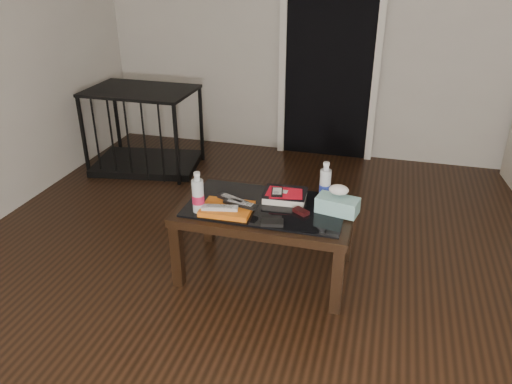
% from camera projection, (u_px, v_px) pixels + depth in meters
% --- Properties ---
extents(ground, '(5.00, 5.00, 0.00)m').
position_uv_depth(ground, '(330.00, 330.00, 2.61)').
color(ground, black).
rests_on(ground, ground).
extents(doorway, '(0.90, 0.08, 2.07)m').
position_uv_depth(doorway, '(330.00, 45.00, 4.38)').
color(doorway, black).
rests_on(doorway, ground).
extents(coffee_table, '(1.00, 0.60, 0.46)m').
position_uv_depth(coffee_table, '(266.00, 215.00, 2.90)').
color(coffee_table, black).
rests_on(coffee_table, ground).
extents(pet_crate, '(0.99, 0.74, 0.71)m').
position_uv_depth(pet_crate, '(146.00, 142.00, 4.45)').
color(pet_crate, black).
rests_on(pet_crate, ground).
extents(magazines, '(0.29, 0.22, 0.03)m').
position_uv_depth(magazines, '(227.00, 209.00, 2.80)').
color(magazines, '#D56314').
rests_on(magazines, coffee_table).
extents(remote_silver, '(0.21, 0.09, 0.02)m').
position_uv_depth(remote_silver, '(220.00, 208.00, 2.76)').
color(remote_silver, '#B6B7BB').
rests_on(remote_silver, magazines).
extents(remote_black_front, '(0.21, 0.09, 0.02)m').
position_uv_depth(remote_black_front, '(240.00, 204.00, 2.80)').
color(remote_black_front, black).
rests_on(remote_black_front, magazines).
extents(remote_black_back, '(0.20, 0.13, 0.02)m').
position_uv_depth(remote_black_back, '(233.00, 199.00, 2.85)').
color(remote_black_back, black).
rests_on(remote_black_back, magazines).
extents(textbook, '(0.26, 0.22, 0.05)m').
position_uv_depth(textbook, '(285.00, 196.00, 2.93)').
color(textbook, black).
rests_on(textbook, coffee_table).
extents(dvd_mailers, '(0.19, 0.14, 0.01)m').
position_uv_depth(dvd_mailers, '(283.00, 192.00, 2.92)').
color(dvd_mailers, red).
rests_on(dvd_mailers, textbook).
extents(ipod, '(0.08, 0.11, 0.02)m').
position_uv_depth(ipod, '(277.00, 192.00, 2.89)').
color(ipod, black).
rests_on(ipod, dvd_mailers).
extents(flip_phone, '(0.10, 0.09, 0.02)m').
position_uv_depth(flip_phone, '(301.00, 211.00, 2.78)').
color(flip_phone, black).
rests_on(flip_phone, coffee_table).
extents(wallet, '(0.13, 0.09, 0.02)m').
position_uv_depth(wallet, '(272.00, 222.00, 2.67)').
color(wallet, black).
rests_on(wallet, coffee_table).
extents(water_bottle_left, '(0.08, 0.08, 0.24)m').
position_uv_depth(water_bottle_left, '(198.00, 192.00, 2.76)').
color(water_bottle_left, silver).
rests_on(water_bottle_left, coffee_table).
extents(water_bottle_right, '(0.08, 0.08, 0.24)m').
position_uv_depth(water_bottle_right, '(325.00, 181.00, 2.88)').
color(water_bottle_right, silver).
rests_on(water_bottle_right, coffee_table).
extents(tissue_box, '(0.25, 0.16, 0.09)m').
position_uv_depth(tissue_box, '(338.00, 205.00, 2.78)').
color(tissue_box, teal).
rests_on(tissue_box, coffee_table).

